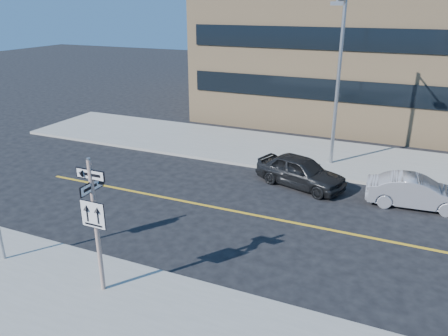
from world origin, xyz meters
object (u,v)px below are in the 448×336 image
at_px(parked_car_b, 416,192).
at_px(streetlight_a, 338,74).
at_px(sign_pole, 95,219).
at_px(parked_car_a, 301,171).

distance_m(parked_car_b, streetlight_a, 6.71).
height_order(sign_pole, parked_car_b, sign_pole).
height_order(sign_pole, parked_car_a, sign_pole).
distance_m(sign_pole, streetlight_a, 14.05).
relative_size(parked_car_b, streetlight_a, 0.50).
xyz_separation_m(sign_pole, streetlight_a, (4.00, 13.27, 2.32)).
bearing_deg(parked_car_a, streetlight_a, 3.55).
xyz_separation_m(sign_pole, parked_car_a, (3.22, 10.18, -1.71)).
bearing_deg(streetlight_a, parked_car_b, -38.50).
height_order(parked_car_b, streetlight_a, streetlight_a).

